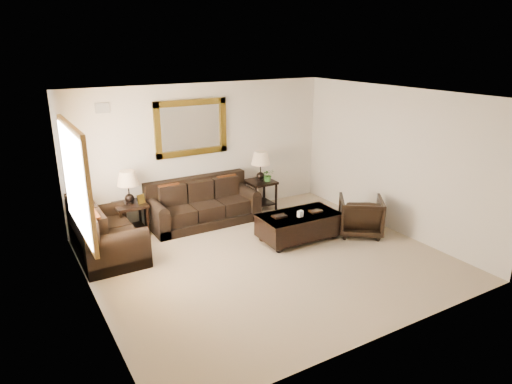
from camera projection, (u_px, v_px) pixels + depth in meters
room at (268, 182)px, 7.19m from camera, size 5.51×5.01×2.71m
window at (77, 181)px, 6.56m from camera, size 0.07×1.96×1.66m
mirror at (191, 128)px, 8.93m from camera, size 1.50×0.06×1.10m
air_vent at (102, 108)px, 7.99m from camera, size 0.25×0.02×0.18m
sofa at (202, 207)px, 9.09m from camera, size 2.14×0.92×0.88m
loveseat at (104, 237)px, 7.64m from camera, size 0.99×1.66×0.94m
end_table_left at (129, 194)px, 8.35m from camera, size 0.56×0.56×1.24m
end_table_right at (260, 172)px, 9.69m from camera, size 0.57×0.57×1.26m
coffee_table at (299, 224)px, 8.28m from camera, size 1.48×0.83×0.62m
armchair at (361, 214)px, 8.51m from camera, size 1.05×1.04×0.79m
potted_plant at (268, 176)px, 9.69m from camera, size 0.31×0.33×0.21m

